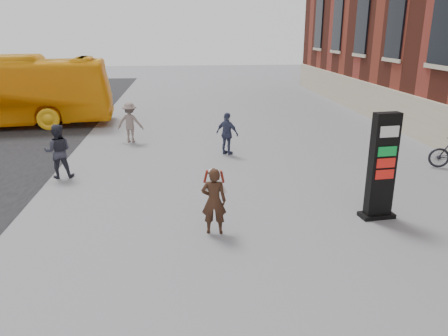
{
  "coord_description": "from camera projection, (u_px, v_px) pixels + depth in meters",
  "views": [
    {
      "loc": [
        -0.69,
        -8.81,
        4.59
      ],
      "look_at": [
        0.31,
        1.53,
        1.27
      ],
      "focal_mm": 35.0,
      "sensor_mm": 36.0,
      "label": 1
    }
  ],
  "objects": [
    {
      "name": "pedestrian_a",
      "position": [
        58.0,
        151.0,
        13.91
      ],
      "size": [
        0.93,
        0.77,
        1.75
      ],
      "primitive_type": "imported",
      "rotation": [
        0.0,
        0.0,
        3.28
      ],
      "color": "#2E2F3B",
      "rests_on": "ground"
    },
    {
      "name": "info_pylon",
      "position": [
        382.0,
        167.0,
        10.76
      ],
      "size": [
        0.91,
        0.53,
        2.7
      ],
      "rotation": [
        0.0,
        0.0,
        0.11
      ],
      "color": "black",
      "rests_on": "ground"
    },
    {
      "name": "pedestrian_b",
      "position": [
        130.0,
        122.0,
        18.33
      ],
      "size": [
        1.17,
        0.79,
        1.68
      ],
      "primitive_type": "imported",
      "rotation": [
        0.0,
        0.0,
        2.98
      ],
      "color": "gray",
      "rests_on": "ground"
    },
    {
      "name": "woman",
      "position": [
        214.0,
        200.0,
        10.08
      ],
      "size": [
        0.64,
        0.59,
        1.6
      ],
      "rotation": [
        0.0,
        0.0,
        3.04
      ],
      "color": "#311C12",
      "rests_on": "ground"
    },
    {
      "name": "pedestrian_c",
      "position": [
        227.0,
        134.0,
        16.5
      ],
      "size": [
        0.99,
        0.89,
        1.61
      ],
      "primitive_type": "imported",
      "rotation": [
        0.0,
        0.0,
        2.48
      ],
      "color": "#3A405F",
      "rests_on": "ground"
    },
    {
      "name": "ground",
      "position": [
        217.0,
        243.0,
        9.81
      ],
      "size": [
        100.0,
        100.0,
        0.0
      ],
      "primitive_type": "plane",
      "color": "#9E9EA3"
    }
  ]
}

